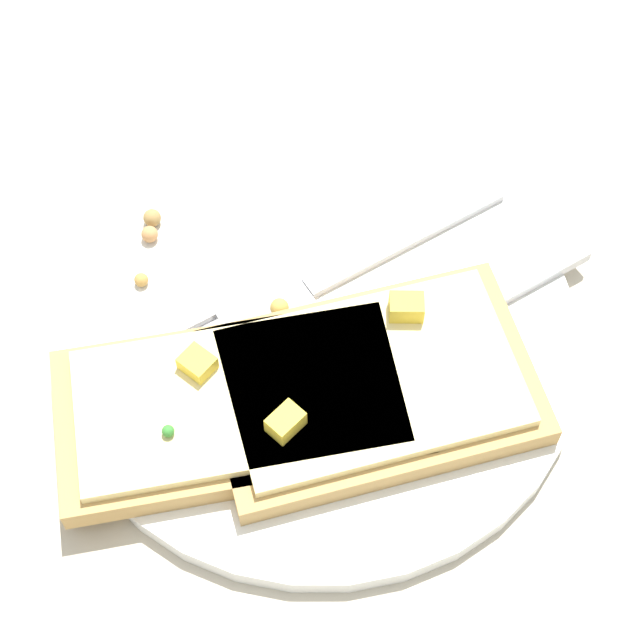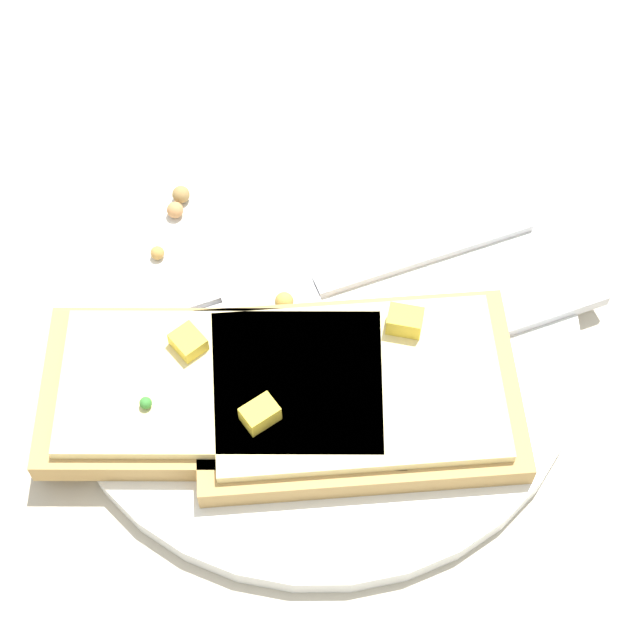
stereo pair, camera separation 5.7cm
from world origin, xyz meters
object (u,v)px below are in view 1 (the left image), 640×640
Objects in this scene: knife at (446,320)px; plate at (320,335)px; fork at (325,276)px; pizza_slice_corner at (372,384)px; pizza_slice_main at (242,407)px.

plate is at bearing -27.88° from knife.
pizza_slice_corner is at bearing 76.58° from fork.
pizza_slice_corner is (0.06, -0.00, 0.01)m from knife.
knife is 1.07× the size of pizza_slice_main.
plate is 0.07m from knife.
knife is (-0.05, 0.05, 0.01)m from plate.
pizza_slice_corner is (0.01, 0.04, 0.02)m from plate.
knife is at bearing 124.34° from fork.
fork is 0.09m from pizza_slice_main.
pizza_slice_main is at bearing -4.23° from knife.
pizza_slice_corner is (-0.05, 0.04, 0.00)m from pizza_slice_main.
plate is 0.05m from pizza_slice_corner.
plate is at bearing 53.23° from fork.
plate is 1.31× the size of knife.
pizza_slice_main is at bearing 1.56° from plate.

